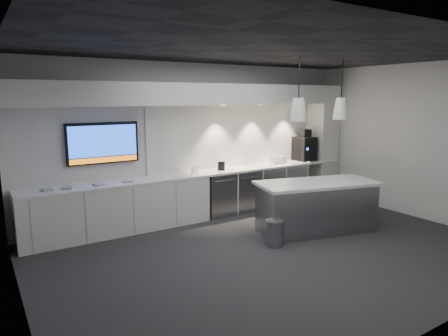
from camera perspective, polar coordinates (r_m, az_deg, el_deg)
floor at (r=6.37m, az=7.42°, el=-11.67°), size 7.00×7.00×0.00m
ceiling at (r=5.94m, az=8.11°, el=16.26°), size 7.00×7.00×0.00m
wall_back at (r=8.03m, az=-3.80°, el=4.02°), size 7.00×0.00×7.00m
wall_front at (r=4.40m, az=29.18°, el=-2.43°), size 7.00×0.00×7.00m
wall_left at (r=4.61m, az=-27.85°, el=-1.78°), size 0.00×7.00×7.00m
wall_right at (r=8.64m, az=25.87°, el=3.46°), size 0.00×7.00×7.00m
back_counter at (r=7.84m, az=-2.62°, el=-0.70°), size 6.80×0.65×0.04m
left_base_cabinets at (r=7.26m, az=-14.71°, el=-5.56°), size 3.30×0.63×0.86m
fridge_unit_a at (r=8.06m, az=-1.04°, el=-3.69°), size 0.60×0.61×0.85m
fridge_unit_b at (r=8.40m, az=2.64°, el=-3.14°), size 0.60×0.61×0.85m
fridge_unit_c at (r=8.77m, az=6.02°, el=-2.61°), size 0.60×0.61×0.85m
fridge_unit_d at (r=9.16m, az=9.11°, el=-2.13°), size 0.60×0.61×0.85m
backsplash at (r=8.65m, az=3.28°, el=4.80°), size 4.60×0.03×1.30m
soffit at (r=7.72m, az=-2.80°, el=10.48°), size 6.90×0.60×0.40m
column at (r=9.77m, az=13.84°, el=3.67°), size 0.55×0.55×2.60m
wall_tv at (r=7.27m, az=-16.90°, el=3.42°), size 1.25×0.07×0.72m
island at (r=7.26m, az=13.03°, el=-5.35°), size 2.26×1.40×0.89m
bin at (r=6.52m, az=7.25°, el=-9.19°), size 0.39×0.39×0.41m
coffee_machine at (r=9.39m, az=11.42°, el=2.86°), size 0.40×0.57×0.72m
sign_black at (r=7.95m, az=-0.38°, el=0.27°), size 0.14×0.06×0.18m
sign_white at (r=7.61m, az=-4.19°, el=-0.36°), size 0.18×0.07×0.14m
cup_cluster at (r=8.86m, az=7.74°, el=1.15°), size 0.40×0.19×0.16m
tray_a at (r=6.87m, az=-23.98°, el=-2.87°), size 0.20×0.20×0.02m
tray_b at (r=6.90m, az=-21.52°, el=-2.65°), size 0.20×0.20×0.02m
tray_c at (r=6.99m, az=-17.46°, el=-2.25°), size 0.20×0.20×0.02m
tray_d at (r=7.12m, az=-13.62°, el=-1.83°), size 0.17×0.17×0.02m
pendant_left at (r=6.65m, az=10.56°, el=8.24°), size 0.27×0.27×1.08m
pendant_right at (r=7.37m, az=16.34°, el=8.18°), size 0.27×0.27×1.08m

